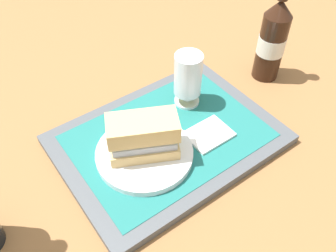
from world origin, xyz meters
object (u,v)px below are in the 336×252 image
(beer_glass, at_px, (188,77))
(beer_bottle, at_px, (273,39))
(plate, at_px, (145,153))
(sandwich, at_px, (145,136))

(beer_glass, xyz_separation_m, beer_bottle, (0.24, -0.02, 0.01))
(plate, height_order, beer_glass, beer_glass)
(plate, distance_m, sandwich, 0.05)
(beer_glass, height_order, beer_bottle, beer_bottle)
(plate, bearing_deg, beer_glass, 24.64)
(plate, distance_m, beer_glass, 0.19)
(plate, bearing_deg, sandwich, -26.59)
(plate, relative_size, beer_glass, 1.52)
(beer_glass, bearing_deg, plate, -155.36)
(sandwich, height_order, beer_bottle, beer_bottle)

